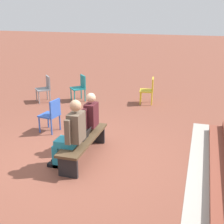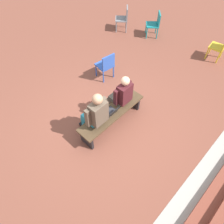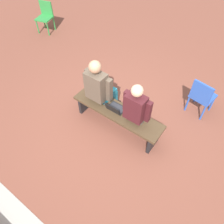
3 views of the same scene
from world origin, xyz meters
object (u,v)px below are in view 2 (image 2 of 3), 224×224
at_px(laptop, 111,112).
at_px(plastic_chair_far_right, 124,17).
at_px(person_adult, 95,114).
at_px(plastic_chair_by_pillar, 155,23).
at_px(person_student, 121,95).
at_px(plastic_chair_mid_courtyard, 220,46).
at_px(plastic_chair_near_bench_left, 106,65).
at_px(bench, 112,115).

distance_m(laptop, plastic_chair_far_right, 4.38).
relative_size(person_adult, plastic_chair_by_pillar, 1.64).
distance_m(person_adult, plastic_chair_far_right, 4.65).
distance_m(person_student, plastic_chair_far_right, 4.01).
distance_m(person_student, laptop, 0.47).
bearing_deg(plastic_chair_far_right, plastic_chair_mid_courtyard, 102.50).
bearing_deg(person_adult, person_student, 179.65).
relative_size(plastic_chair_near_bench_left, plastic_chair_by_pillar, 1.00).
bearing_deg(plastic_chair_by_pillar, person_adult, 20.00).
relative_size(person_student, person_adult, 0.94).
distance_m(plastic_chair_far_right, plastic_chair_mid_courtyard, 3.37).
relative_size(person_adult, plastic_chair_near_bench_left, 1.64).
bearing_deg(person_adult, plastic_chair_far_right, -145.92).
bearing_deg(plastic_chair_mid_courtyard, person_adult, -8.49).
xyz_separation_m(laptop, plastic_chair_far_right, (-3.45, -2.69, -0.02)).
height_order(person_student, plastic_chair_mid_courtyard, person_student).
relative_size(person_adult, plastic_chair_far_right, 1.64).
xyz_separation_m(bench, plastic_chair_far_right, (-3.41, -2.67, 0.13)).
relative_size(laptop, plastic_chair_mid_courtyard, 0.38).
bearing_deg(laptop, plastic_chair_near_bench_left, -131.86).
relative_size(plastic_chair_mid_courtyard, plastic_chair_by_pillar, 1.00).
relative_size(bench, laptop, 5.62).
relative_size(bench, plastic_chair_by_pillar, 2.14).
xyz_separation_m(person_adult, plastic_chair_far_right, (-3.85, -2.60, -0.25)).
bearing_deg(person_student, plastic_chair_by_pillar, -155.72).
relative_size(plastic_chair_near_bench_left, plastic_chair_far_right, 1.00).
distance_m(person_student, plastic_chair_near_bench_left, 1.43).
height_order(plastic_chair_near_bench_left, plastic_chair_mid_courtyard, same).
height_order(laptop, plastic_chair_near_bench_left, plastic_chair_near_bench_left).
xyz_separation_m(plastic_chair_far_right, plastic_chair_mid_courtyard, (-0.73, 3.29, 0.00)).
height_order(plastic_chair_far_right, plastic_chair_by_pillar, same).
bearing_deg(bench, person_adult, -8.99).
bearing_deg(plastic_chair_mid_courtyard, laptop, -8.19).
bearing_deg(plastic_chair_by_pillar, plastic_chair_mid_courtyard, 97.27).
distance_m(plastic_chair_near_bench_left, plastic_chair_mid_courtyard, 3.57).
height_order(person_student, laptop, person_student).
xyz_separation_m(person_adult, laptop, (-0.40, 0.08, -0.23)).
bearing_deg(plastic_chair_near_bench_left, bench, 48.95).
height_order(plastic_chair_near_bench_left, plastic_chair_by_pillar, same).
xyz_separation_m(laptop, plastic_chair_by_pillar, (-3.90, -1.64, -0.02)).
bearing_deg(person_student, person_adult, -0.35).
bearing_deg(plastic_chair_near_bench_left, plastic_chair_mid_courtyard, 148.12).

